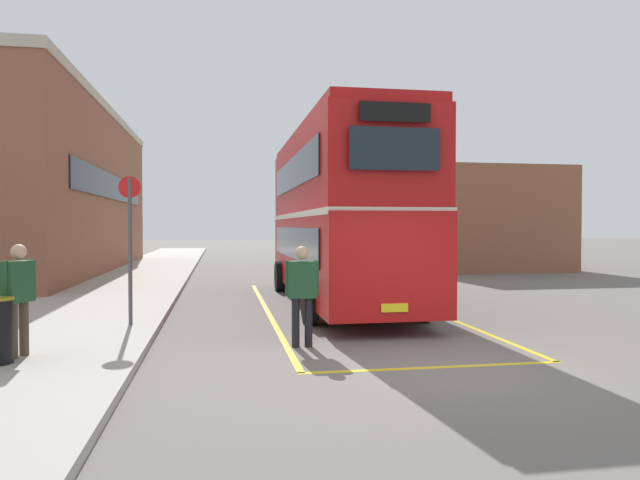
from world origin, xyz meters
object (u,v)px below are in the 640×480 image
object	(u,v)px
single_deck_bus	(331,234)
bus_stop_sign	(130,237)
pedestrian_boarding	(302,288)
double_decker_bus	(338,213)
pedestrian_waiting_near	(18,291)

from	to	relation	value
single_deck_bus	bus_stop_sign	xyz separation A→B (m)	(-8.68, -23.10, 0.30)
single_deck_bus	pedestrian_boarding	world-z (taller)	single_deck_bus
single_deck_bus	pedestrian_boarding	distance (m)	25.78
double_decker_bus	single_deck_bus	distance (m)	20.06
single_deck_bus	bus_stop_sign	world-z (taller)	bus_stop_sign
pedestrian_boarding	pedestrian_waiting_near	bearing A→B (deg)	-171.96
double_decker_bus	single_deck_bus	size ratio (longest dim) A/B	1.15
double_decker_bus	pedestrian_boarding	world-z (taller)	double_decker_bus
single_deck_bus	pedestrian_boarding	xyz separation A→B (m)	(-5.43, -25.19, -0.58)
pedestrian_waiting_near	bus_stop_sign	world-z (taller)	bus_stop_sign
double_decker_bus	pedestrian_boarding	size ratio (longest dim) A/B	5.88
pedestrian_boarding	pedestrian_waiting_near	xyz separation A→B (m)	(-4.50, -0.64, 0.10)
double_decker_bus	single_deck_bus	world-z (taller)	double_decker_bus
double_decker_bus	pedestrian_boarding	xyz separation A→B (m)	(-1.79, -5.48, -1.46)
pedestrian_boarding	bus_stop_sign	bearing A→B (deg)	147.27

